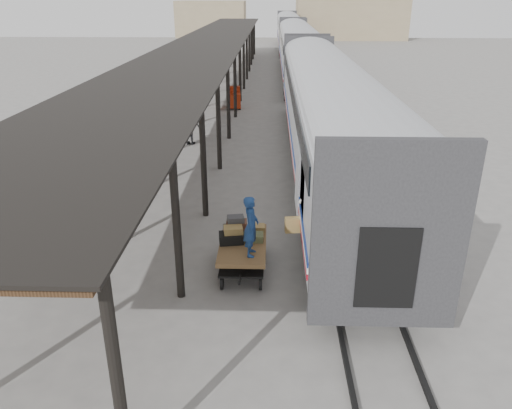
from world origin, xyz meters
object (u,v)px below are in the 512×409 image
Objects in this scene: porter at (251,226)px; baggage_cart at (243,249)px; pedestrian at (190,127)px; luggage_tug at (234,98)px.

baggage_cart is at bearing 23.58° from porter.
pedestrian is at bearing 105.06° from baggage_cart.
luggage_tug is 1.00× the size of porter.
luggage_tug is 0.89× the size of pedestrian.
pedestrian reaches higher than baggage_cart.
baggage_cart is 1.50× the size of porter.
porter is at bearing -69.03° from baggage_cart.
porter is (2.06, -22.07, 1.04)m from luggage_tug.
baggage_cart is 1.32× the size of pedestrian.
porter is at bearing -89.19° from luggage_tug.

